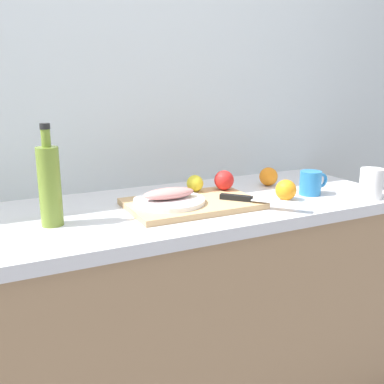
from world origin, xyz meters
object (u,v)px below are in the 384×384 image
at_px(coffee_mug_0, 372,183).
at_px(olive_oil_bottle, 50,184).
at_px(fish_fillet, 169,193).
at_px(lemon_0, 195,183).
at_px(cutting_board, 192,204).
at_px(chef_knife, 251,199).
at_px(coffee_mug_1, 311,183).
at_px(white_plate, 169,201).

bearing_deg(coffee_mug_0, olive_oil_bottle, 169.90).
relative_size(fish_fillet, coffee_mug_0, 1.46).
height_order(lemon_0, olive_oil_bottle, olive_oil_bottle).
bearing_deg(fish_fillet, cutting_board, -3.75).
height_order(fish_fillet, chef_knife, fish_fillet).
bearing_deg(coffee_mug_1, lemon_0, 158.57).
relative_size(cutting_board, chef_knife, 1.86).
distance_m(lemon_0, coffee_mug_1, 0.43).
distance_m(fish_fillet, coffee_mug_0, 0.73).
bearing_deg(olive_oil_bottle, chef_knife, -9.38).
bearing_deg(cutting_board, white_plate, 176.25).
xyz_separation_m(white_plate, lemon_0, (0.15, 0.10, 0.02)).
distance_m(cutting_board, white_plate, 0.08).
bearing_deg(fish_fillet, chef_knife, -22.47).
bearing_deg(fish_fillet, coffee_mug_0, -15.32).
xyz_separation_m(white_plate, chef_knife, (0.25, -0.10, 0.00)).
bearing_deg(coffee_mug_1, white_plate, 174.16).
xyz_separation_m(chef_knife, olive_oil_bottle, (-0.62, 0.10, 0.09)).
distance_m(cutting_board, lemon_0, 0.13).
height_order(lemon_0, coffee_mug_0, coffee_mug_0).
xyz_separation_m(white_plate, coffee_mug_0, (0.70, -0.19, 0.03)).
relative_size(chef_knife, olive_oil_bottle, 0.78).
bearing_deg(olive_oil_bottle, lemon_0, 11.25).
height_order(white_plate, coffee_mug_0, coffee_mug_0).
xyz_separation_m(lemon_0, olive_oil_bottle, (-0.52, -0.10, 0.07)).
xyz_separation_m(fish_fillet, lemon_0, (0.15, 0.10, -0.00)).
distance_m(lemon_0, olive_oil_bottle, 0.53).
bearing_deg(chef_knife, lemon_0, 164.79).
xyz_separation_m(chef_knife, coffee_mug_0, (0.45, -0.09, 0.03)).
height_order(cutting_board, lemon_0, lemon_0).
relative_size(cutting_board, white_plate, 1.84).
height_order(white_plate, olive_oil_bottle, olive_oil_bottle).
relative_size(cutting_board, coffee_mug_0, 3.59).
xyz_separation_m(chef_knife, coffee_mug_1, (0.29, 0.05, 0.02)).
xyz_separation_m(cutting_board, coffee_mug_0, (0.62, -0.19, 0.04)).
xyz_separation_m(cutting_board, chef_knife, (0.17, -0.10, 0.02)).
relative_size(olive_oil_bottle, coffee_mug_1, 2.49).
relative_size(cutting_board, lemon_0, 7.11).
bearing_deg(cutting_board, olive_oil_bottle, 179.49).
bearing_deg(olive_oil_bottle, white_plate, 0.20).
distance_m(olive_oil_bottle, coffee_mug_1, 0.92).
relative_size(coffee_mug_0, coffee_mug_1, 1.01).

